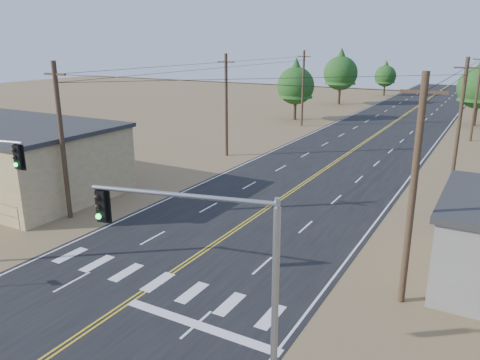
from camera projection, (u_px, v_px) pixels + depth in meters
The scene contains 12 objects.
road at pixel (318, 174), 40.79m from camera, with size 15.00×200.00×0.02m, color black.
utility_pole_left_near at pixel (62, 141), 29.21m from camera, with size 1.80×0.30×10.00m.
utility_pole_left_mid at pixel (226, 105), 45.93m from camera, with size 1.80×0.30×10.00m.
utility_pole_left_far at pixel (303, 88), 62.65m from camera, with size 1.80×0.30×10.00m.
utility_pole_right_near at pixel (413, 192), 19.36m from camera, with size 1.80×0.30×10.00m.
utility_pole_right_mid at pixel (459, 122), 36.08m from camera, with size 1.80×0.30×10.00m.
utility_pole_right_far at pixel (476, 96), 52.80m from camera, with size 1.80×0.30×10.00m.
signal_mast_right at pixel (219, 259), 14.45m from camera, with size 5.99×1.71×6.79m.
tree_left_near at pixel (296, 82), 67.46m from camera, with size 5.38×5.38×8.96m.
tree_left_mid at pixel (341, 70), 84.25m from camera, with size 6.07×6.07×10.12m.
tree_left_far at pixel (386, 74), 98.58m from camera, with size 4.44×4.44×7.40m.
tree_right_near at pixel (480, 83), 62.54m from camera, with size 5.59×5.59×9.32m.
Camera 1 is at (13.26, -7.58, 11.09)m, focal length 35.00 mm.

